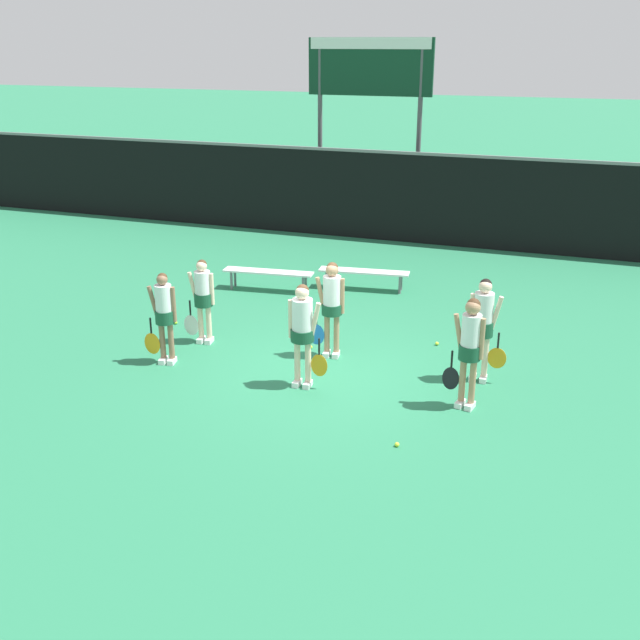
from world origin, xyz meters
TOP-DOWN VIEW (x-y plane):
  - ground_plane at (0.00, 0.00)m, footprint 140.00×140.00m
  - fence_windscreen at (0.00, 9.17)m, footprint 60.00×0.08m
  - scoreboard at (-2.45, 10.96)m, footprint 3.77×0.15m
  - bench_courtside at (-2.67, 3.79)m, footprint 2.10×0.60m
  - bench_far at (-0.63, 4.60)m, footprint 2.09×0.62m
  - player_0 at (-2.72, -0.59)m, footprint 0.63×0.34m
  - player_1 at (-0.10, -0.66)m, footprint 0.67×0.39m
  - player_2 at (2.56, -0.51)m, footprint 0.61×0.34m
  - player_3 at (-2.55, 0.50)m, footprint 0.63×0.34m
  - player_4 at (-0.07, 0.68)m, footprint 0.65×0.36m
  - player_5 at (2.61, 0.55)m, footprint 0.66×0.37m
  - tennis_ball_0 at (1.64, 1.83)m, footprint 0.07×0.07m
  - tennis_ball_1 at (1.86, -2.08)m, footprint 0.07×0.07m
  - tennis_ball_2 at (-0.54, 0.86)m, footprint 0.07×0.07m
  - tennis_ball_3 at (-3.56, 1.14)m, footprint 0.07×0.07m
  - tennis_ball_4 at (-3.24, 0.10)m, footprint 0.07×0.07m

SIDE VIEW (x-z plane):
  - ground_plane at x=0.00m, z-range 0.00..0.00m
  - tennis_ball_1 at x=1.86m, z-range 0.00..0.07m
  - tennis_ball_0 at x=1.64m, z-range 0.00..0.07m
  - tennis_ball_2 at x=-0.54m, z-range 0.00..0.07m
  - tennis_ball_4 at x=-3.24m, z-range 0.00..0.07m
  - tennis_ball_3 at x=-3.56m, z-range 0.00..0.07m
  - bench_far at x=-0.63m, z-range 0.17..0.62m
  - bench_courtside at x=-2.67m, z-range 0.17..0.63m
  - player_3 at x=-2.55m, z-range 0.13..1.75m
  - player_0 at x=-2.72m, z-range 0.13..1.78m
  - player_4 at x=-0.07m, z-range 0.17..1.93m
  - player_1 at x=-0.10m, z-range 0.17..1.93m
  - player_5 at x=2.61m, z-range 0.17..1.95m
  - player_2 at x=2.56m, z-range 0.17..1.96m
  - fence_windscreen at x=0.00m, z-range 0.01..2.55m
  - scoreboard at x=-2.45m, z-range 1.52..6.99m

